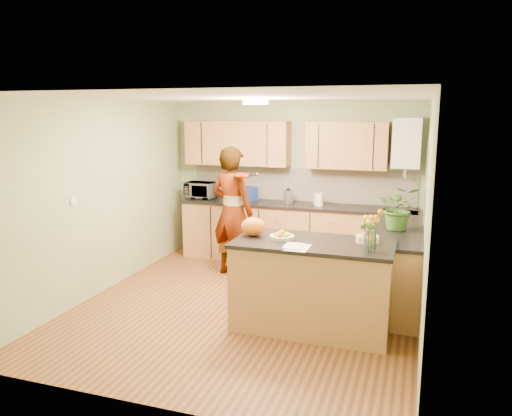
% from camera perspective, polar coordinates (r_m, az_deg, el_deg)
% --- Properties ---
extents(floor, '(4.50, 4.50, 0.00)m').
position_cam_1_polar(floor, '(6.23, -0.94, -11.12)').
color(floor, brown).
rests_on(floor, ground).
extents(ceiling, '(4.00, 4.50, 0.02)m').
position_cam_1_polar(ceiling, '(5.78, -1.02, 12.51)').
color(ceiling, white).
rests_on(ceiling, wall_back).
extents(wall_back, '(4.00, 0.02, 2.50)m').
position_cam_1_polar(wall_back, '(8.01, 4.37, 3.07)').
color(wall_back, gray).
rests_on(wall_back, floor).
extents(wall_front, '(4.00, 0.02, 2.50)m').
position_cam_1_polar(wall_front, '(3.89, -12.10, -5.60)').
color(wall_front, gray).
rests_on(wall_front, floor).
extents(wall_left, '(0.02, 4.50, 2.50)m').
position_cam_1_polar(wall_left, '(6.80, -17.09, 1.21)').
color(wall_left, gray).
rests_on(wall_left, floor).
extents(wall_right, '(0.02, 4.50, 2.50)m').
position_cam_1_polar(wall_right, '(5.56, 18.86, -0.98)').
color(wall_right, gray).
rests_on(wall_right, floor).
extents(back_counter, '(3.64, 0.62, 0.94)m').
position_cam_1_polar(back_counter, '(7.85, 4.46, -2.89)').
color(back_counter, '#A46D41').
rests_on(back_counter, floor).
extents(right_counter, '(0.62, 2.24, 0.94)m').
position_cam_1_polar(right_counter, '(6.58, 15.80, -6.02)').
color(right_counter, '#A46D41').
rests_on(right_counter, floor).
extents(splashback, '(3.60, 0.02, 0.52)m').
position_cam_1_polar(splashback, '(7.98, 5.03, 2.67)').
color(splashback, white).
rests_on(splashback, back_counter).
extents(upper_cabinets, '(3.20, 0.34, 0.70)m').
position_cam_1_polar(upper_cabinets, '(7.83, 2.87, 7.32)').
color(upper_cabinets, '#A46D41').
rests_on(upper_cabinets, wall_back).
extents(boiler, '(0.40, 0.30, 0.86)m').
position_cam_1_polar(boiler, '(7.56, 16.84, 7.10)').
color(boiler, white).
rests_on(boiler, wall_back).
extents(window_right, '(0.01, 1.30, 1.05)m').
position_cam_1_polar(window_right, '(6.10, 18.95, 2.89)').
color(window_right, white).
rests_on(window_right, wall_right).
extents(light_switch, '(0.02, 0.09, 0.09)m').
position_cam_1_polar(light_switch, '(6.31, -20.14, 0.77)').
color(light_switch, white).
rests_on(light_switch, wall_left).
extents(ceiling_lamp, '(0.30, 0.30, 0.07)m').
position_cam_1_polar(ceiling_lamp, '(6.06, -0.06, 12.07)').
color(ceiling_lamp, '#FFEABF').
rests_on(ceiling_lamp, ceiling).
extents(peninsula_island, '(1.70, 0.87, 0.98)m').
position_cam_1_polar(peninsula_island, '(5.52, 6.48, -8.72)').
color(peninsula_island, '#A46D41').
rests_on(peninsula_island, floor).
extents(fruit_dish, '(0.27, 0.27, 0.09)m').
position_cam_1_polar(fruit_dish, '(5.45, 2.99, -3.16)').
color(fruit_dish, beige).
rests_on(fruit_dish, peninsula_island).
extents(orange_bowl, '(0.25, 0.25, 0.14)m').
position_cam_1_polar(orange_bowl, '(5.43, 12.63, -3.22)').
color(orange_bowl, beige).
rests_on(orange_bowl, peninsula_island).
extents(flower_vase, '(0.25, 0.25, 0.46)m').
position_cam_1_polar(flower_vase, '(5.05, 12.92, -1.46)').
color(flower_vase, silver).
rests_on(flower_vase, peninsula_island).
extents(orange_bag, '(0.34, 0.32, 0.21)m').
position_cam_1_polar(orange_bag, '(5.58, -0.33, -2.13)').
color(orange_bag, orange).
rests_on(orange_bag, peninsula_island).
extents(papers, '(0.23, 0.31, 0.01)m').
position_cam_1_polar(papers, '(5.12, 4.80, -4.50)').
color(papers, white).
rests_on(papers, peninsula_island).
extents(violinist, '(0.78, 0.62, 1.87)m').
position_cam_1_polar(violinist, '(7.15, -2.72, -0.42)').
color(violinist, '#E4AC8C').
rests_on(violinist, floor).
extents(violin, '(0.58, 0.50, 0.14)m').
position_cam_1_polar(violin, '(6.79, -1.86, 3.77)').
color(violin, '#491604').
rests_on(violin, violinist).
extents(microwave, '(0.49, 0.34, 0.27)m').
position_cam_1_polar(microwave, '(8.27, -6.34, 2.03)').
color(microwave, white).
rests_on(microwave, back_counter).
extents(blue_box, '(0.34, 0.29, 0.23)m').
position_cam_1_polar(blue_box, '(7.98, -1.02, 1.64)').
color(blue_box, navy).
rests_on(blue_box, back_counter).
extents(kettle, '(0.15, 0.15, 0.27)m').
position_cam_1_polar(kettle, '(7.78, 3.71, 1.37)').
color(kettle, silver).
rests_on(kettle, back_counter).
extents(jar_cream, '(0.12, 0.12, 0.17)m').
position_cam_1_polar(jar_cream, '(7.68, 7.02, 0.97)').
color(jar_cream, beige).
rests_on(jar_cream, back_counter).
extents(jar_white, '(0.16, 0.16, 0.19)m').
position_cam_1_polar(jar_white, '(7.61, 7.27, 0.95)').
color(jar_white, white).
rests_on(jar_white, back_counter).
extents(potted_plant, '(0.51, 0.45, 0.54)m').
position_cam_1_polar(potted_plant, '(6.22, 16.06, -0.00)').
color(potted_plant, '#386C24').
rests_on(potted_plant, right_counter).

